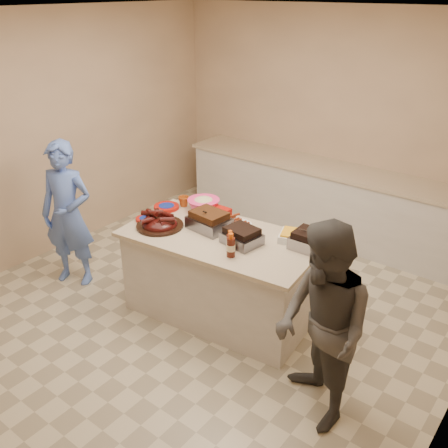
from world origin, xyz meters
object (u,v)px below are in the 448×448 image
Objects in this scene: island at (221,313)px; guest_gray at (313,412)px; rib_platter at (160,227)px; guest_blue at (77,279)px; bbq_bottle_a at (230,250)px; mustard_bottle at (201,226)px; bbq_bottle_b at (231,256)px; plastic_cup at (184,206)px; roasting_pan at (308,248)px; coleslaw_bowl at (204,211)px.

island is 1.43m from guest_gray.
rib_platter reaches higher than guest_blue.
bbq_bottle_a is 0.12× the size of guest_blue.
bbq_bottle_a is (0.23, -0.16, 0.84)m from island.
rib_platter is at bearing -139.09° from mustard_bottle.
guest_gray is (2.93, -0.08, 0.00)m from guest_blue.
bbq_bottle_b reaches higher than plastic_cup.
rib_platter is 1.37m from guest_blue.
guest_gray is at bearing -29.01° from island.
plastic_cup is 1.45m from guest_blue.
coleslaw_bowl is (-1.19, 0.03, 0.00)m from roasting_pan.
guest_blue is at bearing -158.65° from mustard_bottle.
bbq_bottle_b is 1.90× the size of plastic_cup.
guest_gray is at bearing -19.96° from bbq_bottle_a.
bbq_bottle_b is (0.30, -0.24, 0.84)m from island.
coleslaw_bowl is 1.74× the size of bbq_bottle_a.
guest_blue is at bearing -142.78° from guest_gray.
rib_platter is at bearing 177.33° from bbq_bottle_b.
roasting_pan is at bearing 20.58° from rib_platter.
mustard_bottle is 1.67m from guest_blue.
bbq_bottle_b is at bearing -27.98° from plastic_cup.
mustard_bottle is (-0.28, 0.05, 0.84)m from island.
bbq_bottle_a is 0.55m from mustard_bottle.
rib_platter is at bearing -73.84° from plastic_cup.
island is 1.68m from guest_blue.
bbq_bottle_b reaches higher than mustard_bottle.
plastic_cup is 0.07× the size of guest_gray.
mustard_bottle reaches higher than roasting_pan.
bbq_bottle_b is at bearing -2.67° from rib_platter.
coleslaw_bowl is at bearing 5.60° from plastic_cup.
bbq_bottle_a is 0.11m from bbq_bottle_b.
rib_platter is at bearing -151.85° from guest_gray.
mustard_bottle is (-1.00, -0.23, 0.00)m from roasting_pan.
plastic_cup is (-0.24, -0.02, 0.00)m from coleslaw_bowl.
guest_blue is (-0.91, -0.77, -0.84)m from plastic_cup.
island is at bearing -10.74° from mustard_bottle.
coleslaw_bowl reaches higher than guest_blue.
mustard_bottle reaches higher than guest_gray.
coleslaw_bowl is 1.51× the size of bbq_bottle_b.
guest_blue is (-1.15, -0.79, -0.84)m from coleslaw_bowl.
bbq_bottle_a is at bearing -139.84° from roasting_pan.
mustard_bottle is 1.90m from guest_gray.
rib_platter reaches higher than island.
coleslaw_bowl is at bearing 125.38° from mustard_bottle.
bbq_bottle_a reaches higher than rib_platter.
bbq_bottle_b is (0.76, -0.56, 0.00)m from coleslaw_bowl.
mustard_bottle is at bearing -29.31° from plastic_cup.
island is at bearing 145.10° from bbq_bottle_a.
mustard_bottle is (-0.50, 0.21, 0.00)m from bbq_bottle_a.
coleslaw_bowl is 0.21× the size of guest_blue.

